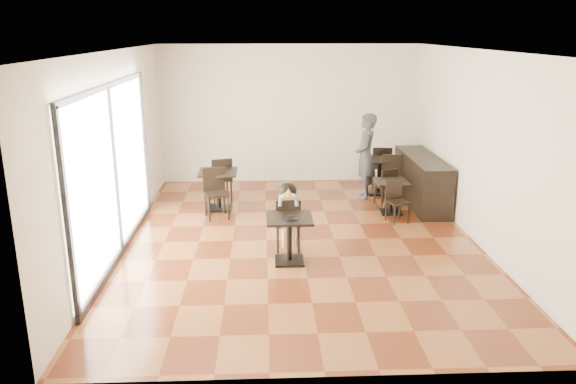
{
  "coord_description": "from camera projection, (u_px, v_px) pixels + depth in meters",
  "views": [
    {
      "loc": [
        -0.62,
        -9.1,
        3.52
      ],
      "look_at": [
        -0.24,
        -0.45,
        1.0
      ],
      "focal_mm": 35.0,
      "sensor_mm": 36.0,
      "label": 1
    }
  ],
  "objects": [
    {
      "name": "chair_back_a",
      "position": [
        381.0,
        166.0,
        12.9
      ],
      "size": [
        0.49,
        0.49,
        0.96
      ],
      "primitive_type": null,
      "rotation": [
        0.0,
        0.0,
        3.0
      ],
      "color": "black",
      "rests_on": "floor"
    },
    {
      "name": "plate",
      "position": [
        290.0,
        219.0,
        8.51
      ],
      "size": [
        0.25,
        0.25,
        0.02
      ],
      "primitive_type": "cylinder",
      "color": "black",
      "rests_on": "child_table"
    },
    {
      "name": "chair_mid_a",
      "position": [
        385.0,
        186.0,
        11.59
      ],
      "size": [
        0.45,
        0.45,
        0.79
      ],
      "primitive_type": null,
      "rotation": [
        0.0,
        0.0,
        3.47
      ],
      "color": "black",
      "rests_on": "floor"
    },
    {
      "name": "chair_back_b",
      "position": [
        392.0,
        179.0,
        11.85
      ],
      "size": [
        0.49,
        0.49,
        0.96
      ],
      "primitive_type": null,
      "rotation": [
        0.0,
        0.0,
        -0.14
      ],
      "color": "black",
      "rests_on": "floor"
    },
    {
      "name": "floor",
      "position": [
        300.0,
        240.0,
        9.74
      ],
      "size": [
        6.0,
        8.0,
        0.01
      ],
      "primitive_type": "cube",
      "color": "brown",
      "rests_on": "ground"
    },
    {
      "name": "storefront_window",
      "position": [
        113.0,
        170.0,
        8.74
      ],
      "size": [
        0.04,
        4.5,
        2.6
      ],
      "primitive_type": "cube",
      "color": "white",
      "rests_on": "floor"
    },
    {
      "name": "child_table",
      "position": [
        289.0,
        240.0,
        8.71
      ],
      "size": [
        0.71,
        0.71,
        0.75
      ],
      "primitive_type": null,
      "color": "black",
      "rests_on": "floor"
    },
    {
      "name": "ceiling",
      "position": [
        302.0,
        50.0,
        8.84
      ],
      "size": [
        6.0,
        8.0,
        0.01
      ],
      "primitive_type": "cube",
      "color": "silver",
      "rests_on": "floor"
    },
    {
      "name": "cafe_table_left",
      "position": [
        219.0,
        190.0,
        11.3
      ],
      "size": [
        0.94,
        0.94,
        0.8
      ],
      "primitive_type": null,
      "rotation": [
        0.0,
        0.0,
        0.3
      ],
      "color": "black",
      "rests_on": "floor"
    },
    {
      "name": "service_counter",
      "position": [
        422.0,
        180.0,
        11.63
      ],
      "size": [
        0.6,
        2.4,
        1.0
      ],
      "primitive_type": "cube",
      "color": "black",
      "rests_on": "floor"
    },
    {
      "name": "chair_mid_b",
      "position": [
        398.0,
        202.0,
        10.54
      ],
      "size": [
        0.45,
        0.45,
        0.79
      ],
      "primitive_type": null,
      "rotation": [
        0.0,
        0.0,
        0.33
      ],
      "color": "black",
      "rests_on": "floor"
    },
    {
      "name": "wall_front",
      "position": [
        329.0,
        234.0,
        5.45
      ],
      "size": [
        6.0,
        0.01,
        3.2
      ],
      "primitive_type": "cube",
      "color": "white",
      "rests_on": "floor"
    },
    {
      "name": "wall_back",
      "position": [
        290.0,
        114.0,
        13.13
      ],
      "size": [
        6.0,
        0.01,
        3.2
      ],
      "primitive_type": "cube",
      "color": "white",
      "rests_on": "floor"
    },
    {
      "name": "pizza_slice",
      "position": [
        288.0,
        196.0,
        8.89
      ],
      "size": [
        0.26,
        0.2,
        0.06
      ],
      "primitive_type": null,
      "color": "#E6D27A",
      "rests_on": "child"
    },
    {
      "name": "wall_right",
      "position": [
        479.0,
        148.0,
        9.42
      ],
      "size": [
        0.01,
        8.0,
        3.2
      ],
      "primitive_type": "cube",
      "color": "white",
      "rests_on": "floor"
    },
    {
      "name": "chair_left_a",
      "position": [
        220.0,
        179.0,
        11.8
      ],
      "size": [
        0.54,
        0.54,
        0.96
      ],
      "primitive_type": null,
      "rotation": [
        0.0,
        0.0,
        3.44
      ],
      "color": "black",
      "rests_on": "floor"
    },
    {
      "name": "child",
      "position": [
        288.0,
        217.0,
        9.18
      ],
      "size": [
        0.4,
        0.56,
        1.13
      ],
      "primitive_type": null,
      "color": "gray",
      "rests_on": "child_chair"
    },
    {
      "name": "cafe_table_mid",
      "position": [
        391.0,
        197.0,
        11.08
      ],
      "size": [
        0.79,
        0.79,
        0.66
      ],
      "primitive_type": null,
      "rotation": [
        0.0,
        0.0,
        0.33
      ],
      "color": "black",
      "rests_on": "floor"
    },
    {
      "name": "chair_left_b",
      "position": [
        216.0,
        194.0,
        10.75
      ],
      "size": [
        0.54,
        0.54,
        0.96
      ],
      "primitive_type": null,
      "rotation": [
        0.0,
        0.0,
        0.3
      ],
      "color": "black",
      "rests_on": "floor"
    },
    {
      "name": "wall_left",
      "position": [
        118.0,
        151.0,
        9.16
      ],
      "size": [
        0.01,
        8.0,
        3.2
      ],
      "primitive_type": "cube",
      "color": "white",
      "rests_on": "floor"
    },
    {
      "name": "adult_patron",
      "position": [
        366.0,
        156.0,
        11.95
      ],
      "size": [
        0.53,
        0.72,
        1.82
      ],
      "primitive_type": "imported",
      "rotation": [
        0.0,
        0.0,
        -1.71
      ],
      "color": "#3D3E43",
      "rests_on": "floor"
    },
    {
      "name": "child_chair",
      "position": [
        288.0,
        223.0,
        9.22
      ],
      "size": [
        0.4,
        0.4,
        0.9
      ],
      "primitive_type": null,
      "rotation": [
        0.0,
        0.0,
        3.14
      ],
      "color": "black",
      "rests_on": "floor"
    },
    {
      "name": "cafe_table_back",
      "position": [
        379.0,
        176.0,
        12.39
      ],
      "size": [
        0.85,
        0.85,
        0.8
      ],
      "primitive_type": null,
      "rotation": [
        0.0,
        0.0,
        -0.14
      ],
      "color": "black",
      "rests_on": "floor"
    }
  ]
}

